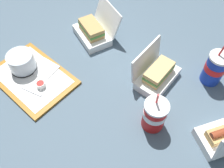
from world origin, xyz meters
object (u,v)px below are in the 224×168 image
(cake_container, at_px, (22,62))
(ketchup_cup, at_px, (41,85))
(plastic_fork, at_px, (31,91))
(clamshell_sandwich_right, at_px, (94,31))
(soda_cup_right, at_px, (215,68))
(food_tray, at_px, (33,78))
(clamshell_sandwich_front, at_px, (157,74))
(soda_cup_front, at_px, (154,115))

(cake_container, distance_m, ketchup_cup, 0.15)
(plastic_fork, height_order, clamshell_sandwich_right, clamshell_sandwich_right)
(soda_cup_right, bearing_deg, ketchup_cup, 32.25)
(food_tray, xyz_separation_m, clamshell_sandwich_front, (-0.49, -0.26, 0.04))
(ketchup_cup, height_order, plastic_fork, ketchup_cup)
(clamshell_sandwich_right, height_order, soda_cup_right, soda_cup_right)
(food_tray, distance_m, plastic_fork, 0.08)
(clamshell_sandwich_front, bearing_deg, clamshell_sandwich_right, -15.27)
(food_tray, bearing_deg, ketchup_cup, 162.37)
(clamshell_sandwich_front, height_order, clamshell_sandwich_right, same)
(clamshell_sandwich_front, relative_size, soda_cup_front, 1.12)
(plastic_fork, height_order, soda_cup_front, soda_cup_front)
(soda_cup_right, relative_size, soda_cup_front, 1.06)
(food_tray, distance_m, clamshell_sandwich_front, 0.56)
(soda_cup_right, bearing_deg, food_tray, 28.25)
(cake_container, distance_m, plastic_fork, 0.15)
(cake_container, distance_m, clamshell_sandwich_right, 0.38)
(plastic_fork, distance_m, soda_cup_right, 0.80)
(plastic_fork, xyz_separation_m, soda_cup_right, (-0.66, -0.44, 0.06))
(ketchup_cup, bearing_deg, food_tray, -17.63)
(clamshell_sandwich_front, bearing_deg, soda_cup_right, -150.38)
(food_tray, height_order, cake_container, cake_container)
(ketchup_cup, relative_size, soda_cup_front, 0.20)
(food_tray, bearing_deg, clamshell_sandwich_front, -152.35)
(clamshell_sandwich_front, xyz_separation_m, soda_cup_right, (-0.21, -0.12, 0.04))
(plastic_fork, xyz_separation_m, soda_cup_front, (-0.52, -0.11, 0.06))
(plastic_fork, distance_m, soda_cup_front, 0.54)
(soda_cup_right, xyz_separation_m, soda_cup_front, (0.14, 0.33, -0.01))
(cake_container, xyz_separation_m, plastic_fork, (-0.11, 0.09, -0.04))
(soda_cup_right, bearing_deg, plastic_fork, 33.91)
(cake_container, relative_size, soda_cup_right, 0.56)
(soda_cup_front, bearing_deg, soda_cup_right, -112.93)
(plastic_fork, bearing_deg, clamshell_sandwich_front, -147.09)
(clamshell_sandwich_right, bearing_deg, cake_container, 63.11)
(clamshell_sandwich_front, xyz_separation_m, soda_cup_front, (-0.07, 0.21, 0.03))
(ketchup_cup, height_order, soda_cup_front, soda_cup_front)
(cake_container, xyz_separation_m, ketchup_cup, (-0.14, 0.05, -0.03))
(cake_container, relative_size, clamshell_sandwich_front, 0.53)
(clamshell_sandwich_front, distance_m, soda_cup_right, 0.25)
(food_tray, distance_m, soda_cup_front, 0.57)
(food_tray, relative_size, ketchup_cup, 10.49)
(food_tray, height_order, ketchup_cup, ketchup_cup)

